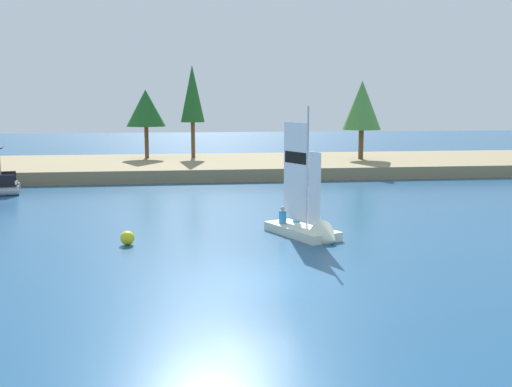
{
  "coord_description": "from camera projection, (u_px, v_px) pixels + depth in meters",
  "views": [
    {
      "loc": [
        -2.64,
        -18.63,
        5.62
      ],
      "look_at": [
        1.39,
        10.76,
        1.2
      ],
      "focal_mm": 42.71,
      "sensor_mm": 36.0,
      "label": 1
    }
  ],
  "objects": [
    {
      "name": "shoreline_tree_centre",
      "position": [
        362.0,
        106.0,
        50.81
      ],
      "size": [
        3.23,
        3.23,
        6.54
      ],
      "color": "brown",
      "rests_on": "shore_bank"
    },
    {
      "name": "shoreline_tree_midleft",
      "position": [
        192.0,
        94.0,
        51.96
      ],
      "size": [
        2.04,
        2.04,
        7.92
      ],
      "color": "brown",
      "rests_on": "shore_bank"
    },
    {
      "name": "ground_plane",
      "position": [
        259.0,
        281.0,
        19.44
      ],
      "size": [
        200.0,
        200.0,
        0.0
      ],
      "primitive_type": "plane",
      "color": "navy"
    },
    {
      "name": "shore_bank",
      "position": [
        205.0,
        166.0,
        50.15
      ],
      "size": [
        80.0,
        14.29,
        0.93
      ],
      "primitive_type": "cube",
      "color": "#897A56",
      "rests_on": "ground"
    },
    {
      "name": "channel_buoy",
      "position": [
        127.0,
        238.0,
        24.29
      ],
      "size": [
        0.56,
        0.56,
        0.56
      ],
      "primitive_type": "sphere",
      "color": "yellow",
      "rests_on": "ground"
    },
    {
      "name": "sailboat",
      "position": [
        312.0,
        229.0,
        25.45
      ],
      "size": [
        2.97,
        4.36,
        5.99
      ],
      "rotation": [
        0.0,
        0.0,
        -1.16
      ],
      "color": "silver",
      "rests_on": "ground"
    },
    {
      "name": "shoreline_tree_left",
      "position": [
        146.0,
        108.0,
        51.79
      ],
      "size": [
        3.34,
        3.34,
        5.83
      ],
      "color": "brown",
      "rests_on": "shore_bank"
    }
  ]
}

